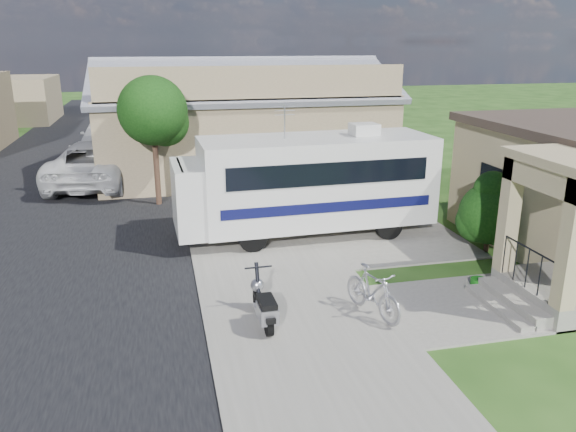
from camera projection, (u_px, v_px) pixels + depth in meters
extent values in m
plane|color=#193C10|center=(334.00, 301.00, 12.80)|extent=(120.00, 120.00, 0.00)
cube|color=black|center=(55.00, 203.00, 20.49)|extent=(9.00, 80.00, 0.02)
cube|color=slate|center=(232.00, 192.00, 21.88)|extent=(4.00, 80.00, 0.06)
cube|color=slate|center=(336.00, 232.00, 17.30)|extent=(7.00, 6.00, 0.05)
cube|color=slate|center=(476.00, 305.00, 12.51)|extent=(4.00, 3.00, 0.05)
cube|color=black|center=(490.00, 187.00, 15.99)|extent=(0.04, 1.10, 1.20)
cube|color=slate|center=(553.00, 294.00, 12.53)|extent=(1.60, 2.40, 0.50)
cube|color=slate|center=(513.00, 303.00, 12.34)|extent=(0.40, 2.16, 0.32)
cube|color=slate|center=(498.00, 307.00, 12.29)|extent=(0.35, 2.16, 0.16)
cube|color=#95875E|center=(509.00, 215.00, 12.87)|extent=(0.35, 0.35, 2.70)
cube|color=#95875E|center=(571.00, 245.00, 10.97)|extent=(0.35, 0.35, 2.70)
cube|color=#95875E|center=(545.00, 178.00, 11.59)|extent=(0.35, 2.40, 0.50)
cylinder|color=black|center=(530.00, 249.00, 12.03)|extent=(0.04, 1.70, 0.04)
cube|color=#7C694D|center=(241.00, 131.00, 25.29)|extent=(12.00, 8.00, 3.60)
cube|color=#595A65|center=(247.00, 80.00, 22.73)|extent=(12.50, 4.40, 1.78)
cube|color=#595A65|center=(234.00, 75.00, 26.45)|extent=(12.50, 4.40, 1.78)
cube|color=#595A65|center=(240.00, 61.00, 24.38)|extent=(12.50, 0.50, 0.22)
cube|color=#7C694D|center=(255.00, 84.00, 20.96)|extent=(11.76, 0.20, 1.30)
cylinder|color=black|center=(156.00, 162.00, 19.89)|extent=(0.20, 0.20, 3.15)
sphere|color=black|center=(153.00, 111.00, 19.35)|extent=(2.40, 2.40, 2.40)
sphere|color=black|center=(165.00, 123.00, 19.76)|extent=(1.68, 1.68, 1.68)
cylinder|color=black|center=(155.00, 122.00, 29.17)|extent=(0.20, 0.20, 3.29)
sphere|color=black|center=(152.00, 85.00, 28.61)|extent=(2.40, 2.40, 2.40)
sphere|color=black|center=(161.00, 94.00, 29.02)|extent=(1.68, 1.68, 1.68)
cylinder|color=black|center=(154.00, 106.00, 37.58)|extent=(0.20, 0.20, 3.01)
sphere|color=black|center=(153.00, 80.00, 37.07)|extent=(2.40, 2.40, 2.40)
sphere|color=black|center=(159.00, 86.00, 37.47)|extent=(1.68, 1.68, 1.68)
cube|color=beige|center=(316.00, 180.00, 16.72)|extent=(6.92, 2.67, 2.54)
cube|color=beige|center=(188.00, 198.00, 15.87)|extent=(0.86, 2.35, 1.96)
cube|color=black|center=(181.00, 180.00, 15.67)|extent=(0.13, 2.08, 0.88)
cube|color=black|center=(330.00, 174.00, 15.45)|extent=(5.82, 0.22, 0.64)
cube|color=black|center=(305.00, 157.00, 17.73)|extent=(5.82, 0.22, 0.64)
cube|color=#0A0C36|center=(330.00, 207.00, 15.74)|extent=(6.16, 0.22, 0.29)
cube|color=#0A0C36|center=(305.00, 186.00, 18.01)|extent=(6.16, 0.22, 0.29)
cube|color=beige|center=(364.00, 129.00, 16.65)|extent=(0.80, 0.71, 0.34)
cylinder|color=#9C9BA2|center=(285.00, 122.00, 15.96)|extent=(0.04, 0.04, 0.98)
cylinder|color=black|center=(252.00, 238.00, 15.57)|extent=(0.79, 0.30, 0.78)
cylinder|color=black|center=(239.00, 216.00, 17.55)|extent=(0.79, 0.30, 0.78)
cylinder|color=black|center=(389.00, 226.00, 16.58)|extent=(0.79, 0.30, 0.78)
cylinder|color=black|center=(361.00, 206.00, 18.57)|extent=(0.79, 0.30, 0.78)
cylinder|color=black|center=(487.00, 240.00, 15.72)|extent=(0.14, 0.14, 0.68)
sphere|color=black|center=(490.00, 214.00, 15.49)|extent=(1.71, 1.71, 1.71)
sphere|color=black|center=(497.00, 198.00, 15.70)|extent=(1.37, 1.37, 1.37)
sphere|color=black|center=(477.00, 221.00, 15.67)|extent=(1.20, 1.20, 1.20)
sphere|color=black|center=(499.00, 228.00, 15.39)|extent=(1.03, 1.03, 1.03)
sphere|color=black|center=(493.00, 190.00, 15.28)|extent=(1.03, 1.03, 1.03)
cylinder|color=black|center=(269.00, 325.00, 11.10)|extent=(0.13, 0.47, 0.46)
cylinder|color=black|center=(257.00, 300.00, 12.18)|extent=(0.13, 0.47, 0.46)
cube|color=#9C9BA2|center=(263.00, 310.00, 11.57)|extent=(0.33, 0.59, 0.08)
cube|color=#9C9BA2|center=(267.00, 313.00, 11.14)|extent=(0.37, 0.59, 0.32)
cube|color=black|center=(267.00, 302.00, 11.12)|extent=(0.33, 0.64, 0.13)
cube|color=black|center=(270.00, 320.00, 10.90)|extent=(0.19, 0.21, 0.11)
cylinder|color=black|center=(258.00, 283.00, 11.99)|extent=(0.09, 0.36, 0.88)
sphere|color=#9C9BA2|center=(257.00, 285.00, 12.08)|extent=(0.30, 0.30, 0.30)
sphere|color=black|center=(256.00, 283.00, 12.15)|extent=(0.13, 0.13, 0.13)
cylinder|color=black|center=(258.00, 267.00, 11.79)|extent=(0.58, 0.05, 0.04)
cube|color=black|center=(257.00, 294.00, 12.14)|extent=(0.15, 0.30, 0.06)
imported|color=#9C9BA2|center=(373.00, 294.00, 11.86)|extent=(1.02, 1.86, 1.07)
imported|color=silver|center=(98.00, 162.00, 23.07)|extent=(3.98, 6.91, 1.81)
imported|color=silver|center=(105.00, 137.00, 29.77)|extent=(2.42, 5.75, 1.66)
cylinder|color=#146113|center=(479.00, 283.00, 13.48)|extent=(0.41, 0.41, 0.18)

